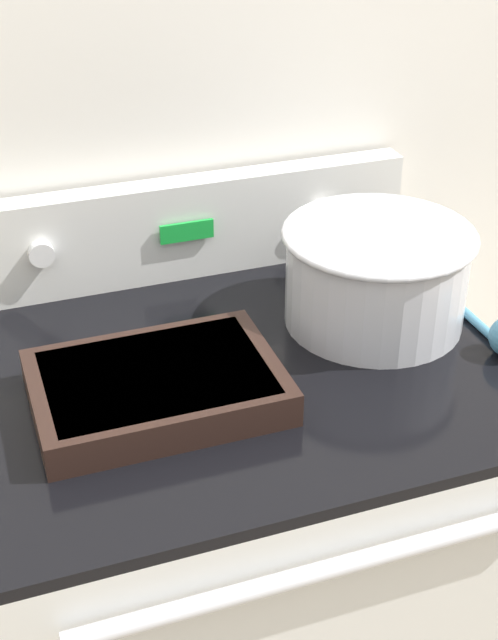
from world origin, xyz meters
name	(u,v)px	position (x,y,z in m)	size (l,w,h in m)	color
kitchen_wall	(166,91)	(0.00, 0.68, 1.25)	(8.00, 0.05, 2.50)	silver
stove_range	(241,593)	(0.00, 0.32, 0.48)	(0.78, 0.67, 0.95)	silver
control_panel	(182,228)	(0.00, 0.61, 1.04)	(0.78, 0.07, 0.17)	silver
mixing_bowl	(376,271)	(0.23, 0.36, 1.04)	(0.29, 0.29, 0.15)	silver
casserole_dish	(157,385)	(-0.14, 0.27, 0.98)	(0.33, 0.23, 0.05)	black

